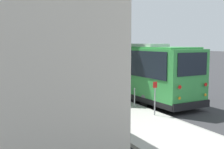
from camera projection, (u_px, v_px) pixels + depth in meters
ground_plane at (136, 95)px, 18.82m from camera, size 160.00×160.00×0.00m
sidewalk_slab at (87, 99)px, 17.25m from camera, size 80.00×3.24×0.15m
curb_strip at (112, 96)px, 18.01m from camera, size 80.00×0.14×0.15m
shuttle_bus at (132, 68)px, 18.20m from camera, size 10.97×3.05×3.44m
parked_sedan_tan at (72, 72)px, 27.91m from camera, size 4.35×2.10×1.30m
parked_sedan_gray at (54, 67)px, 33.40m from camera, size 4.43×1.85×1.30m
street_tree at (90, 9)px, 18.22m from camera, size 5.10×5.10×8.51m
sign_post_near at (155, 98)px, 12.95m from camera, size 0.06×0.22×1.56m
sign_post_far at (135, 98)px, 14.57m from camera, size 0.06×0.06×1.01m
fire_hydrant at (74, 78)px, 23.44m from camera, size 0.22×0.22×0.81m
lane_stripe_mid at (190, 95)px, 18.79m from camera, size 2.40×0.14×0.01m
lane_stripe_ahead at (141, 83)px, 24.11m from camera, size 2.40×0.14×0.01m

